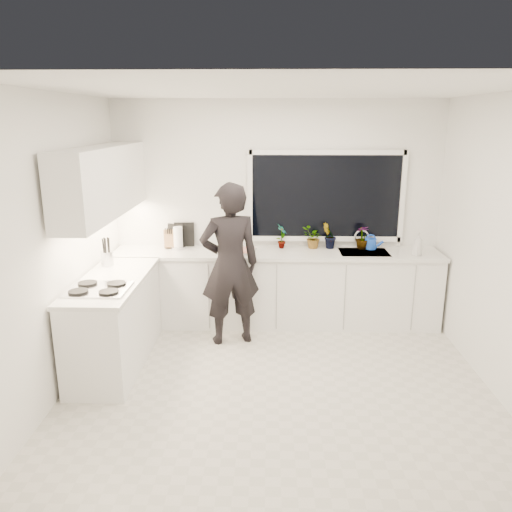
{
  "coord_description": "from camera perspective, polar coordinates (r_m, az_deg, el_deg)",
  "views": [
    {
      "loc": [
        -0.1,
        -4.37,
        2.46
      ],
      "look_at": [
        -0.22,
        0.4,
        1.15
      ],
      "focal_mm": 35.0,
      "sensor_mm": 36.0,
      "label": 1
    }
  ],
  "objects": [
    {
      "name": "utensil_crock",
      "position": [
        5.65,
        -16.64,
        -0.28
      ],
      "size": [
        0.16,
        0.16,
        0.16
      ],
      "primitive_type": "cylinder",
      "rotation": [
        0.0,
        0.0,
        0.23
      ],
      "color": "#AAABAF",
      "rests_on": "countertop_left"
    },
    {
      "name": "soap_bottles",
      "position": [
        6.1,
        18.02,
        1.15
      ],
      "size": [
        0.14,
        0.14,
        0.27
      ],
      "color": "#D8BF66",
      "rests_on": "countertop_back"
    },
    {
      "name": "stovetop",
      "position": [
        4.89,
        -17.61,
        -3.55
      ],
      "size": [
        0.56,
        0.48,
        0.03
      ],
      "primitive_type": "cube",
      "color": "black",
      "rests_on": "countertop_left"
    },
    {
      "name": "upper_cabinets",
      "position": [
        5.38,
        -17.04,
        8.18
      ],
      "size": [
        0.34,
        2.1,
        0.7
      ],
      "primitive_type": "cube",
      "color": "white",
      "rests_on": "wall_left"
    },
    {
      "name": "wall_back",
      "position": [
        6.23,
        2.37,
        5.08
      ],
      "size": [
        4.0,
        0.02,
        2.7
      ],
      "primitive_type": "cube",
      "color": "white",
      "rests_on": "ground"
    },
    {
      "name": "picture_frame_small",
      "position": [
        6.31,
        -8.2,
        2.46
      ],
      "size": [
        0.25,
        0.04,
        0.3
      ],
      "primitive_type": "cube",
      "rotation": [
        0.0,
        0.0,
        0.07
      ],
      "color": "black",
      "rests_on": "countertop_back"
    },
    {
      "name": "picture_frame_large",
      "position": [
        6.33,
        -9.25,
        2.37
      ],
      "size": [
        0.21,
        0.11,
        0.28
      ],
      "primitive_type": "cube",
      "rotation": [
        0.0,
        0.0,
        -0.41
      ],
      "color": "black",
      "rests_on": "countertop_back"
    },
    {
      "name": "sink",
      "position": [
        6.14,
        12.2,
        -0.0
      ],
      "size": [
        0.58,
        0.42,
        0.14
      ],
      "primitive_type": "cube",
      "color": "silver",
      "rests_on": "countertop_back"
    },
    {
      "name": "wall_right",
      "position": [
        4.98,
        26.5,
        0.83
      ],
      "size": [
        0.02,
        3.5,
        2.7
      ],
      "primitive_type": "cube",
      "color": "white",
      "rests_on": "ground"
    },
    {
      "name": "ceiling",
      "position": [
        4.38,
        2.92,
        18.61
      ],
      "size": [
        4.0,
        3.5,
        0.02
      ],
      "primitive_type": "cube",
      "color": "white",
      "rests_on": "wall_back"
    },
    {
      "name": "base_cabinets_left",
      "position": [
        5.37,
        -15.79,
        -7.36
      ],
      "size": [
        0.58,
        1.6,
        0.88
      ],
      "primitive_type": "cube",
      "color": "white",
      "rests_on": "floor"
    },
    {
      "name": "watering_can",
      "position": [
        6.29,
        12.95,
        1.39
      ],
      "size": [
        0.18,
        0.18,
        0.13
      ],
      "primitive_type": "cylinder",
      "rotation": [
        0.0,
        0.0,
        -0.38
      ],
      "color": "blue",
      "rests_on": "countertop_back"
    },
    {
      "name": "window",
      "position": [
        6.2,
        7.98,
        6.77
      ],
      "size": [
        1.8,
        0.02,
        1.0
      ],
      "primitive_type": "cube",
      "color": "black",
      "rests_on": "wall_back"
    },
    {
      "name": "knife_block",
      "position": [
        6.25,
        -9.88,
        1.9
      ],
      "size": [
        0.15,
        0.13,
        0.22
      ],
      "primitive_type": "cube",
      "rotation": [
        0.0,
        0.0,
        0.26
      ],
      "color": "brown",
      "rests_on": "countertop_back"
    },
    {
      "name": "countertop_back",
      "position": [
        6.02,
        2.37,
        0.31
      ],
      "size": [
        3.94,
        0.62,
        0.04
      ],
      "primitive_type": "cube",
      "color": "silver",
      "rests_on": "base_cabinets_back"
    },
    {
      "name": "herb_plants",
      "position": [
        6.18,
        7.59,
        2.16
      ],
      "size": [
        1.17,
        0.31,
        0.32
      ],
      "color": "#26662D",
      "rests_on": "countertop_back"
    },
    {
      "name": "pizza",
      "position": [
        5.99,
        -2.19,
        0.78
      ],
      "size": [
        0.43,
        0.35,
        0.01
      ],
      "primitive_type": "cube",
      "rotation": [
        0.0,
        0.0,
        -0.23
      ],
      "color": "red",
      "rests_on": "pizza_tray"
    },
    {
      "name": "countertop_left",
      "position": [
        5.21,
        -16.16,
        -2.69
      ],
      "size": [
        0.62,
        1.6,
        0.04
      ],
      "primitive_type": "cube",
      "color": "silver",
      "rests_on": "base_cabinets_left"
    },
    {
      "name": "person",
      "position": [
        5.51,
        -2.99,
        -0.99
      ],
      "size": [
        0.76,
        0.6,
        1.82
      ],
      "primitive_type": "imported",
      "rotation": [
        0.0,
        0.0,
        3.42
      ],
      "color": "black",
      "rests_on": "floor"
    },
    {
      "name": "base_cabinets_back",
      "position": [
        6.16,
        2.32,
        -3.8
      ],
      "size": [
        3.92,
        0.58,
        0.88
      ],
      "primitive_type": "cube",
      "color": "white",
      "rests_on": "floor"
    },
    {
      "name": "faucet",
      "position": [
        6.29,
        11.96,
        1.88
      ],
      "size": [
        0.03,
        0.03,
        0.22
      ],
      "primitive_type": "cylinder",
      "color": "silver",
      "rests_on": "countertop_back"
    },
    {
      "name": "floor",
      "position": [
        5.02,
        2.49,
        -14.13
      ],
      "size": [
        4.0,
        3.5,
        0.02
      ],
      "primitive_type": "cube",
      "color": "beige",
      "rests_on": "ground"
    },
    {
      "name": "wall_left",
      "position": [
        4.9,
        -21.55,
        1.16
      ],
      "size": [
        0.02,
        3.5,
        2.7
      ],
      "primitive_type": "cube",
      "color": "white",
      "rests_on": "ground"
    },
    {
      "name": "paper_towel_roll",
      "position": [
        6.19,
        -8.9,
        1.99
      ],
      "size": [
        0.12,
        0.12,
        0.26
      ],
      "primitive_type": "cylinder",
      "rotation": [
        0.0,
        0.0,
        0.09
      ],
      "color": "white",
      "rests_on": "countertop_back"
    },
    {
      "name": "pizza_tray",
      "position": [
        6.0,
        -2.19,
        0.62
      ],
      "size": [
        0.47,
        0.39,
        0.03
      ],
      "primitive_type": "cube",
      "rotation": [
        0.0,
        0.0,
        -0.23
      ],
      "color": "silver",
      "rests_on": "countertop_back"
    }
  ]
}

